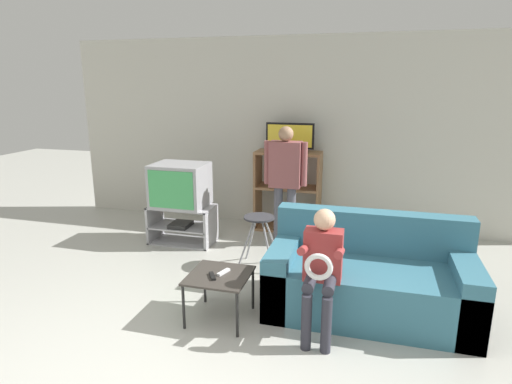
{
  "coord_description": "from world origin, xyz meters",
  "views": [
    {
      "loc": [
        1.14,
        -1.99,
        1.98
      ],
      "look_at": [
        0.01,
        2.1,
        0.9
      ],
      "focal_mm": 30.0,
      "sensor_mm": 36.0,
      "label": 1
    }
  ],
  "objects": [
    {
      "name": "wall_back",
      "position": [
        0.0,
        3.85,
        1.3
      ],
      "size": [
        6.4,
        0.06,
        2.6
      ],
      "color": "beige",
      "rests_on": "ground_plane"
    },
    {
      "name": "media_shelf",
      "position": [
        0.05,
        3.59,
        0.56
      ],
      "size": [
        0.89,
        0.38,
        1.1
      ],
      "color": "#8E6642",
      "rests_on": "ground_plane"
    },
    {
      "name": "snack_table",
      "position": [
        -0.05,
        1.14,
        0.37
      ],
      "size": [
        0.51,
        0.51,
        0.41
      ],
      "color": "#38332D",
      "rests_on": "ground_plane"
    },
    {
      "name": "couch",
      "position": [
        1.18,
        1.61,
        0.29
      ],
      "size": [
        1.75,
        0.86,
        0.84
      ],
      "color": "teal",
      "rests_on": "ground_plane"
    },
    {
      "name": "television_flat",
      "position": [
        0.07,
        3.6,
        1.27
      ],
      "size": [
        0.64,
        0.2,
        0.38
      ],
      "color": "black",
      "rests_on": "media_shelf"
    },
    {
      "name": "person_seated_child",
      "position": [
        0.82,
        1.12,
        0.62
      ],
      "size": [
        0.33,
        0.43,
        1.04
      ],
      "color": "#2D2D38",
      "rests_on": "ground_plane"
    },
    {
      "name": "tv_stand",
      "position": [
        -1.14,
        2.75,
        0.24
      ],
      "size": [
        0.81,
        0.44,
        0.48
      ],
      "color": "#A8A8AD",
      "rests_on": "ground_plane"
    },
    {
      "name": "remote_control_white",
      "position": [
        -0.02,
        1.18,
        0.42
      ],
      "size": [
        0.08,
        0.15,
        0.02
      ],
      "primitive_type": "cube",
      "rotation": [
        0.0,
        0.0,
        -0.33
      ],
      "color": "silver",
      "rests_on": "snack_table"
    },
    {
      "name": "television_main",
      "position": [
        -1.15,
        2.76,
        0.75
      ],
      "size": [
        0.66,
        0.54,
        0.54
      ],
      "color": "#9E9EA3",
      "rests_on": "tv_stand"
    },
    {
      "name": "folding_stool",
      "position": [
        0.0,
        2.28,
        0.47
      ],
      "size": [
        0.43,
        0.37,
        0.59
      ],
      "color": "#99999E",
      "rests_on": "ground_plane"
    },
    {
      "name": "remote_control_black",
      "position": [
        -0.08,
        1.08,
        0.42
      ],
      "size": [
        0.1,
        0.14,
        0.02
      ],
      "primitive_type": "cube",
      "rotation": [
        0.0,
        0.0,
        0.54
      ],
      "color": "black",
      "rests_on": "snack_table"
    },
    {
      "name": "person_standing_adult",
      "position": [
        0.13,
        3.02,
        0.89
      ],
      "size": [
        0.53,
        0.2,
        1.49
      ],
      "color": "#4C4C56",
      "rests_on": "ground_plane"
    }
  ]
}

